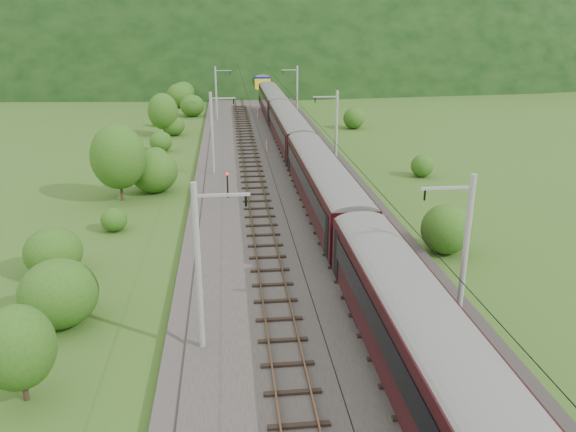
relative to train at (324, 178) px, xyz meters
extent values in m
plane|color=#39561A|center=(-2.40, -16.90, -3.61)|extent=(600.00, 600.00, 0.00)
cube|color=#38332D|center=(-2.40, -6.90, -3.46)|extent=(14.00, 220.00, 0.30)
cube|color=brown|center=(-5.52, -6.90, -3.11)|extent=(0.08, 220.00, 0.15)
cube|color=brown|center=(-4.08, -6.90, -3.11)|extent=(0.08, 220.00, 0.15)
cube|color=black|center=(-4.80, -6.90, -3.25)|extent=(2.40, 220.00, 0.12)
cube|color=brown|center=(-0.72, -6.90, -3.11)|extent=(0.08, 220.00, 0.15)
cube|color=brown|center=(0.72, -6.90, -3.11)|extent=(0.08, 220.00, 0.15)
cube|color=black|center=(0.00, -6.90, -3.25)|extent=(2.40, 220.00, 0.12)
cylinder|color=gray|center=(-8.60, -16.90, 0.69)|extent=(0.28, 0.28, 8.00)
cube|color=gray|center=(-7.40, -16.90, 4.09)|extent=(2.40, 0.12, 0.12)
cylinder|color=black|center=(-6.40, -16.90, 3.79)|extent=(0.10, 0.10, 0.50)
cylinder|color=gray|center=(-8.60, 15.10, 0.69)|extent=(0.28, 0.28, 8.00)
cube|color=gray|center=(-7.40, 15.10, 4.09)|extent=(2.40, 0.12, 0.12)
cylinder|color=black|center=(-6.40, 15.10, 3.79)|extent=(0.10, 0.10, 0.50)
cylinder|color=gray|center=(-8.60, 47.10, 0.69)|extent=(0.28, 0.28, 8.00)
cube|color=gray|center=(-7.40, 47.10, 4.09)|extent=(2.40, 0.12, 0.12)
cylinder|color=black|center=(-6.40, 47.10, 3.79)|extent=(0.10, 0.10, 0.50)
cylinder|color=gray|center=(-8.60, 79.10, 0.69)|extent=(0.28, 0.28, 8.00)
cube|color=gray|center=(-7.40, 79.10, 4.09)|extent=(2.40, 0.12, 0.12)
cylinder|color=black|center=(-6.40, 79.10, 3.79)|extent=(0.10, 0.10, 0.50)
cylinder|color=gray|center=(-8.60, 111.10, 0.69)|extent=(0.28, 0.28, 8.00)
cube|color=gray|center=(-7.40, 111.10, 4.09)|extent=(2.40, 0.12, 0.12)
cylinder|color=black|center=(-6.40, 111.10, 3.79)|extent=(0.10, 0.10, 0.50)
cylinder|color=gray|center=(3.80, -16.90, 0.69)|extent=(0.28, 0.28, 8.00)
cube|color=gray|center=(2.60, -16.90, 4.09)|extent=(2.40, 0.12, 0.12)
cylinder|color=black|center=(1.60, -16.90, 3.79)|extent=(0.10, 0.10, 0.50)
cylinder|color=gray|center=(3.80, 15.10, 0.69)|extent=(0.28, 0.28, 8.00)
cube|color=gray|center=(2.60, 15.10, 4.09)|extent=(2.40, 0.12, 0.12)
cylinder|color=black|center=(1.60, 15.10, 3.79)|extent=(0.10, 0.10, 0.50)
cylinder|color=gray|center=(3.80, 47.10, 0.69)|extent=(0.28, 0.28, 8.00)
cube|color=gray|center=(2.60, 47.10, 4.09)|extent=(2.40, 0.12, 0.12)
cylinder|color=black|center=(1.60, 47.10, 3.79)|extent=(0.10, 0.10, 0.50)
cylinder|color=gray|center=(3.80, 79.10, 0.69)|extent=(0.28, 0.28, 8.00)
cube|color=gray|center=(2.60, 79.10, 4.09)|extent=(2.40, 0.12, 0.12)
cylinder|color=black|center=(1.60, 79.10, 3.79)|extent=(0.10, 0.10, 0.50)
cylinder|color=gray|center=(3.80, 111.10, 0.69)|extent=(0.28, 0.28, 8.00)
cube|color=gray|center=(2.60, 111.10, 4.09)|extent=(2.40, 0.12, 0.12)
cylinder|color=black|center=(1.60, 111.10, 3.79)|extent=(0.10, 0.10, 0.50)
cylinder|color=black|center=(-4.80, -6.90, 3.49)|extent=(0.03, 198.00, 0.03)
cylinder|color=black|center=(0.00, -6.90, 3.49)|extent=(0.03, 198.00, 0.03)
ellipsoid|color=black|center=(-2.40, 243.10, -3.61)|extent=(504.00, 360.00, 244.00)
ellipsoid|color=black|center=(-122.40, 283.10, -3.61)|extent=(336.00, 280.00, 132.00)
cube|color=black|center=(0.00, -22.83, -0.58)|extent=(2.97, 22.49, 3.07)
cylinder|color=slate|center=(0.00, -22.83, 0.80)|extent=(2.97, 22.38, 2.97)
cube|color=black|center=(-1.50, -22.83, -0.22)|extent=(0.05, 19.80, 1.18)
cube|color=black|center=(1.50, -22.83, -0.22)|extent=(0.05, 19.80, 1.18)
cube|color=black|center=(0.00, -14.95, -2.58)|extent=(2.25, 3.27, 0.92)
cube|color=black|center=(0.00, 0.45, -0.58)|extent=(2.97, 22.49, 3.07)
cylinder|color=slate|center=(0.00, 0.45, 0.80)|extent=(2.97, 22.38, 2.97)
cube|color=black|center=(-1.50, 0.45, -0.22)|extent=(0.05, 19.80, 1.18)
cube|color=black|center=(1.50, 0.45, -0.22)|extent=(0.05, 19.80, 1.18)
cube|color=black|center=(0.00, -7.42, -2.58)|extent=(2.25, 3.27, 0.92)
cube|color=black|center=(0.00, 8.33, -2.58)|extent=(2.25, 3.27, 0.92)
cube|color=black|center=(0.00, 23.73, -0.58)|extent=(2.97, 22.49, 3.07)
cylinder|color=slate|center=(0.00, 23.73, 0.80)|extent=(2.97, 22.38, 2.97)
cube|color=black|center=(-1.50, 23.73, -0.22)|extent=(0.05, 19.80, 1.18)
cube|color=black|center=(1.50, 23.73, -0.22)|extent=(0.05, 19.80, 1.18)
cube|color=black|center=(0.00, 15.86, -2.58)|extent=(2.25, 3.27, 0.92)
cube|color=black|center=(0.00, 31.60, -2.58)|extent=(2.25, 3.27, 0.92)
cube|color=black|center=(0.00, 47.01, -0.58)|extent=(2.97, 22.49, 3.07)
cylinder|color=slate|center=(0.00, 47.01, 0.80)|extent=(2.97, 22.38, 2.97)
cube|color=black|center=(-1.50, 47.01, -0.22)|extent=(0.05, 19.80, 1.18)
cube|color=black|center=(1.50, 47.01, -0.22)|extent=(0.05, 19.80, 1.18)
cube|color=black|center=(0.00, 39.14, -2.58)|extent=(2.25, 3.27, 0.92)
cube|color=black|center=(0.00, 54.88, -2.58)|extent=(2.25, 3.27, 0.92)
cube|color=navy|center=(0.00, 79.49, -0.58)|extent=(2.97, 18.40, 3.07)
cylinder|color=slate|center=(0.00, 79.49, 0.80)|extent=(2.97, 18.31, 2.97)
cube|color=black|center=(-1.50, 79.49, -0.22)|extent=(0.05, 16.20, 1.18)
cube|color=black|center=(1.50, 79.49, -0.22)|extent=(0.05, 16.20, 1.18)
cube|color=black|center=(0.00, 73.05, -2.58)|extent=(2.25, 3.27, 0.92)
cube|color=black|center=(0.00, 85.93, -2.58)|extent=(2.25, 3.27, 0.92)
cube|color=yellow|center=(0.00, 88.49, -0.79)|extent=(3.02, 0.50, 2.76)
cube|color=yellow|center=(0.00, 70.49, -0.79)|extent=(3.02, 0.50, 2.76)
cube|color=black|center=(0.00, 82.49, 1.51)|extent=(0.08, 1.60, 0.92)
cylinder|color=red|center=(-2.58, 24.04, -2.61)|extent=(0.15, 0.15, 1.39)
cylinder|color=red|center=(-2.22, 49.34, -2.61)|extent=(0.15, 0.15, 1.39)
cylinder|color=black|center=(-7.25, 6.58, -2.29)|extent=(0.14, 0.14, 2.04)
sphere|color=red|center=(-7.25, 6.58, -1.21)|extent=(0.25, 0.25, 0.25)
ellipsoid|color=#265416|center=(-15.85, -13.59, -1.84)|extent=(3.92, 3.92, 3.53)
ellipsoid|color=#265416|center=(-17.82, -7.48, -2.06)|extent=(3.44, 3.44, 3.09)
ellipsoid|color=#265416|center=(-15.67, 0.07, -2.74)|extent=(1.94, 1.94, 1.74)
ellipsoid|color=#265416|center=(-13.84, 9.99, -1.68)|extent=(4.28, 4.28, 3.85)
ellipsoid|color=#265416|center=(-14.60, 17.80, -2.38)|extent=(2.73, 2.73, 2.45)
ellipsoid|color=#265416|center=(-15.01, 26.89, -2.40)|extent=(2.68, 2.68, 2.41)
ellipsoid|color=#265416|center=(-14.33, 36.76, -2.26)|extent=(3.00, 3.00, 2.70)
ellipsoid|color=#265416|center=(-17.34, 44.43, -2.75)|extent=(1.90, 1.90, 1.71)
ellipsoid|color=#265416|center=(-12.64, 52.68, -1.86)|extent=(3.89, 3.89, 3.50)
ellipsoid|color=#265416|center=(-15.33, 63.12, -1.47)|extent=(4.75, 4.75, 4.28)
ellipsoid|color=#265416|center=(-15.23, 70.30, -1.69)|extent=(4.27, 4.27, 3.84)
ellipsoid|color=#265416|center=(-17.35, 77.55, -1.98)|extent=(3.62, 3.62, 3.25)
cylinder|color=black|center=(-15.71, -19.71, -2.45)|extent=(0.24, 0.24, 2.32)
ellipsoid|color=#265416|center=(-15.71, -19.71, -1.13)|extent=(2.98, 2.98, 3.57)
cylinder|color=black|center=(-16.40, 7.70, -1.81)|extent=(0.24, 0.24, 3.60)
ellipsoid|color=#265416|center=(-16.40, 7.70, 0.25)|extent=(4.63, 4.63, 5.56)
cylinder|color=black|center=(-15.56, 36.42, -2.05)|extent=(0.24, 0.24, 3.12)
ellipsoid|color=#265416|center=(-15.56, 36.42, -0.26)|extent=(4.01, 4.01, 4.82)
ellipsoid|color=#265416|center=(7.15, -6.55, -2.10)|extent=(3.35, 3.35, 3.02)
ellipsoid|color=#265416|center=(12.07, 12.46, -2.60)|extent=(2.24, 2.24, 2.02)
ellipsoid|color=#265416|center=(11.06, 39.12, -2.24)|extent=(3.05, 3.05, 2.74)
camera|label=1|loc=(-7.08, -40.09, 11.17)|focal=35.00mm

